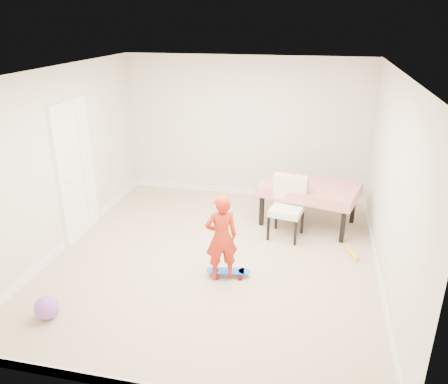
% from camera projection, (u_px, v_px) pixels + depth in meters
% --- Properties ---
extents(ground, '(5.00, 5.00, 0.00)m').
position_uv_depth(ground, '(214.00, 258.00, 6.26)').
color(ground, tan).
rests_on(ground, ground).
extents(ceiling, '(4.50, 5.00, 0.04)m').
position_uv_depth(ceiling, '(212.00, 73.00, 5.29)').
color(ceiling, white).
rests_on(ceiling, wall_back).
extents(wall_back, '(4.50, 0.04, 2.60)m').
position_uv_depth(wall_back, '(245.00, 129.00, 8.02)').
color(wall_back, beige).
rests_on(wall_back, ground).
extents(wall_front, '(4.50, 0.04, 2.60)m').
position_uv_depth(wall_front, '(141.00, 272.00, 3.53)').
color(wall_front, beige).
rests_on(wall_front, ground).
extents(wall_left, '(0.04, 5.00, 2.60)m').
position_uv_depth(wall_left, '(62.00, 161.00, 6.22)').
color(wall_left, beige).
rests_on(wall_left, ground).
extents(wall_right, '(0.04, 5.00, 2.60)m').
position_uv_depth(wall_right, '(390.00, 186.00, 5.33)').
color(wall_right, beige).
rests_on(wall_right, ground).
extents(door, '(0.11, 0.94, 2.11)m').
position_uv_depth(door, '(76.00, 173.00, 6.59)').
color(door, white).
rests_on(door, ground).
extents(baseboard_back, '(4.50, 0.02, 0.12)m').
position_uv_depth(baseboard_back, '(244.00, 191.00, 8.49)').
color(baseboard_back, white).
rests_on(baseboard_back, ground).
extents(baseboard_left, '(0.02, 5.00, 0.12)m').
position_uv_depth(baseboard_left, '(72.00, 238.00, 6.68)').
color(baseboard_left, white).
rests_on(baseboard_left, ground).
extents(baseboard_right, '(0.02, 5.00, 0.12)m').
position_uv_depth(baseboard_right, '(378.00, 273.00, 5.79)').
color(baseboard_right, white).
rests_on(baseboard_right, ground).
extents(dining_table, '(1.70, 1.30, 0.70)m').
position_uv_depth(dining_table, '(308.00, 204.00, 7.16)').
color(dining_table, '#BB0A15').
rests_on(dining_table, ground).
extents(dining_chair, '(0.63, 0.69, 0.96)m').
position_uv_depth(dining_chair, '(286.00, 209.00, 6.69)').
color(dining_chair, silver).
rests_on(dining_chair, ground).
extents(skateboard, '(0.61, 0.30, 0.09)m').
position_uv_depth(skateboard, '(228.00, 273.00, 5.81)').
color(skateboard, blue).
rests_on(skateboard, ground).
extents(child, '(0.50, 0.43, 1.16)m').
position_uv_depth(child, '(221.00, 240.00, 5.55)').
color(child, '#B72812').
rests_on(child, ground).
extents(balloon, '(0.28, 0.28, 0.28)m').
position_uv_depth(balloon, '(47.00, 308.00, 4.97)').
color(balloon, '#9553C9').
rests_on(balloon, ground).
extents(foam_toy, '(0.20, 0.40, 0.06)m').
position_uv_depth(foam_toy, '(352.00, 253.00, 6.34)').
color(foam_toy, yellow).
rests_on(foam_toy, ground).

